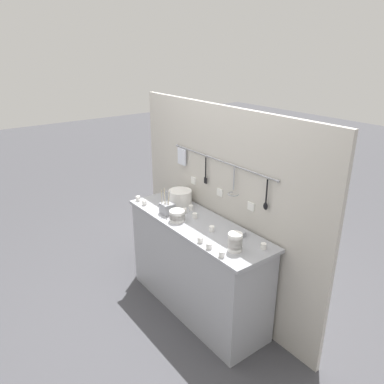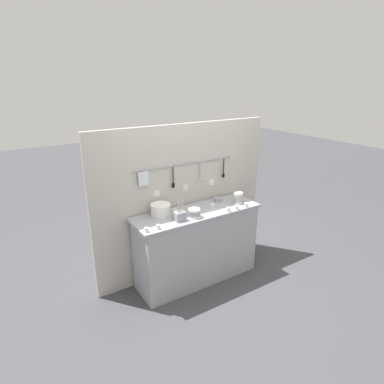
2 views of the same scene
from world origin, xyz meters
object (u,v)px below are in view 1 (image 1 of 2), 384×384
cup_front_right (191,208)px  cup_edge_near (144,203)px  cup_centre (222,254)px  cup_beside_plates (184,211)px  cup_edge_far (212,229)px  cutlery_caddy (167,208)px  cup_mid_row (209,246)px  bowl_stack_tall_left (177,216)px  plate_stack (180,197)px  cup_front_left (264,246)px  steel_mixing_bowl (239,233)px  bowl_stack_wide_centre (235,242)px  cup_back_right (195,216)px  cup_back_left (138,199)px  cup_by_caddy (200,240)px

cup_front_right → cup_edge_near: same height
cup_centre → cup_beside_plates: same height
cup_edge_far → cup_beside_plates: same height
cup_front_right → cutlery_caddy: bearing=-107.8°
cup_mid_row → bowl_stack_tall_left: bearing=171.4°
cutlery_caddy → cup_front_right: bearing=72.2°
plate_stack → cup_front_left: plate_stack is taller
cutlery_caddy → cup_front_left: (0.99, 0.23, -0.03)m
bowl_stack_tall_left → steel_mixing_bowl: size_ratio=1.22×
bowl_stack_tall_left → bowl_stack_wide_centre: bowl_stack_wide_centre is taller
bowl_stack_tall_left → cup_front_right: (-0.11, 0.24, -0.03)m
cup_centre → cup_front_left: 0.35m
cup_back_right → cup_back_left: bearing=-162.3°
plate_stack → cup_front_right: (0.19, -0.01, -0.05)m
cup_mid_row → plate_stack: bearing=158.9°
bowl_stack_wide_centre → cup_beside_plates: (-0.78, 0.09, -0.05)m
bowl_stack_wide_centre → cutlery_caddy: 0.88m
cutlery_caddy → cup_back_left: 0.44m
cup_edge_far → steel_mixing_bowl: bearing=36.5°
cup_front_right → bowl_stack_wide_centre: bearing=-12.7°
plate_stack → cup_by_caddy: (0.73, -0.32, -0.05)m
steel_mixing_bowl → cup_front_right: size_ratio=2.36×
cup_back_left → cup_by_caddy: bearing=-1.3°
bowl_stack_tall_left → cup_beside_plates: bearing=122.1°
cup_edge_far → cup_front_left: bearing=16.0°
bowl_stack_tall_left → cup_centre: bearing=-6.8°
cup_centre → cup_edge_far: bearing=150.7°
cup_front_left → cup_beside_plates: 0.90m
cup_front_right → cup_back_left: 0.58m
bowl_stack_tall_left → cup_front_left: bearing=17.2°
bowl_stack_tall_left → cup_edge_far: (0.34, 0.12, -0.03)m
cutlery_caddy → cup_front_right: cutlery_caddy is taller
cutlery_caddy → cup_edge_near: cutlery_caddy is taller
plate_stack → cup_beside_plates: 0.23m
bowl_stack_wide_centre → cup_edge_far: 0.36m
steel_mixing_bowl → cup_back_right: size_ratio=2.36×
cup_back_right → cup_mid_row: same height
bowl_stack_wide_centre → steel_mixing_bowl: (-0.16, 0.20, -0.05)m
cup_mid_row → cup_beside_plates: size_ratio=1.00×
bowl_stack_tall_left → cup_edge_far: size_ratio=2.88×
cup_front_left → cup_edge_near: (-1.29, -0.31, 0.00)m
cup_edge_near → cup_front_left: bearing=13.3°
bowl_stack_tall_left → plate_stack: bearing=140.7°
cup_back_left → cup_back_right: bearing=17.7°
bowl_stack_wide_centre → cup_front_right: (-0.80, 0.18, -0.05)m
bowl_stack_tall_left → cup_back_left: 0.62m
cup_beside_plates → cup_by_caddy: bearing=-23.0°
cup_centre → cup_beside_plates: 0.82m
bowl_stack_wide_centre → plate_stack: (-0.99, 0.19, -0.00)m
cup_back_right → cup_back_left: 0.70m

